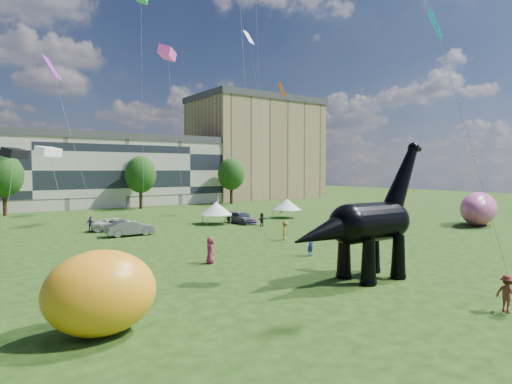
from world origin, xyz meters
TOP-DOWN VIEW (x-y plane):
  - ground at (0.00, 0.00)m, footprint 220.00×220.00m
  - terrace_row at (-8.00, 62.00)m, footprint 78.00×11.00m
  - apartment_block at (40.00, 65.00)m, footprint 28.00×18.00m
  - tree_mid_left at (-12.00, 53.00)m, footprint 5.20×5.20m
  - tree_mid_right at (8.00, 53.00)m, footprint 5.20×5.20m
  - tree_far_right at (26.00, 53.00)m, footprint 5.20×5.20m
  - dinosaur_sculpture at (2.85, -0.43)m, footprint 10.66×2.97m
  - car_grey at (-3.30, 24.54)m, footprint 4.83×1.81m
  - car_white at (-3.36, 28.74)m, footprint 5.66×4.07m
  - car_dark at (11.31, 26.51)m, footprint 2.31×4.89m
  - gazebo_near at (8.38, 27.72)m, footprint 4.78×4.78m
  - gazebo_far at (19.76, 28.10)m, footprint 4.72×4.72m
  - inflatable_pink at (33.60, 8.93)m, footprint 8.80×6.60m
  - inflatable_yellow at (-12.70, -0.24)m, footprint 4.75×3.82m
  - visitors at (-1.51, 13.60)m, footprint 48.79×41.93m
  - kites at (0.22, 36.52)m, footprint 59.65×53.61m

SIDE VIEW (x-z plane):
  - ground at x=0.00m, z-range 0.00..0.00m
  - car_dark at x=11.31m, z-range 0.00..1.38m
  - car_white at x=-3.36m, z-range 0.00..1.43m
  - car_grey at x=-3.30m, z-range 0.00..1.58m
  - visitors at x=-1.51m, z-range -0.06..1.83m
  - inflatable_yellow at x=-12.70m, z-range 0.00..3.42m
  - gazebo_far at x=19.76m, z-range 0.53..3.16m
  - gazebo_near at x=8.38m, z-range 0.54..3.24m
  - inflatable_pink at x=33.60m, z-range 0.00..3.95m
  - dinosaur_sculpture at x=2.85m, z-range -1.07..7.68m
  - terrace_row at x=-8.00m, z-range 0.00..12.00m
  - tree_mid_left at x=-12.00m, z-range 1.57..11.01m
  - tree_mid_right at x=8.00m, z-range 1.57..11.01m
  - tree_far_right at x=26.00m, z-range 1.57..11.01m
  - apartment_block at x=40.00m, z-range 0.00..22.00m
  - kites at x=0.22m, z-range 8.54..33.47m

